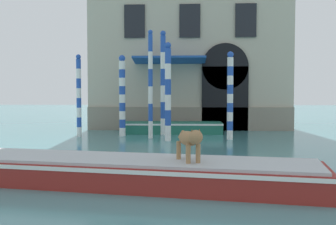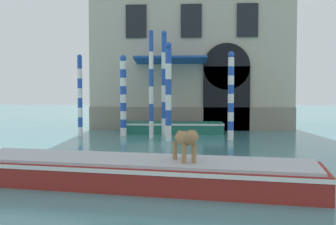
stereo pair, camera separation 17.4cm
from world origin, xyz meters
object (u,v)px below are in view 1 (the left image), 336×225
Objects in this scene: dog_on_deck at (190,139)px; boat_moored_near_palazzo at (172,127)px; mooring_pole_3 at (230,95)px; mooring_pole_2 at (150,84)px; mooring_pole_1 at (122,95)px; mooring_pole_4 at (163,83)px; mooring_pole_5 at (168,91)px; mooring_pole_0 at (79,95)px; boat_foreground at (128,171)px.

boat_moored_near_palazzo is at bearing 161.94° from dog_on_deck.
mooring_pole_3 is at bearing -43.98° from boat_moored_near_palazzo.
mooring_pole_2 is (-1.57, 8.71, 1.28)m from dog_on_deck.
mooring_pole_3 is (3.28, -0.22, -0.46)m from mooring_pole_2.
mooring_pole_2 is at bearing 168.31° from dog_on_deck.
dog_on_deck is 0.21× the size of boat_moored_near_palazzo.
mooring_pole_4 reaches higher than mooring_pole_1.
mooring_pole_5 is at bearing -81.59° from mooring_pole_4.
mooring_pole_0 is (-4.71, 9.11, 0.80)m from dog_on_deck.
boat_foreground is 8.58m from mooring_pole_2.
mooring_pole_2 is at bearing -112.56° from boat_moored_near_palazzo.
mooring_pole_1 is 0.76× the size of mooring_pole_4.
mooring_pole_4 is (1.76, 0.56, 0.56)m from mooring_pole_1.
mooring_pole_2 is 1.26× the size of mooring_pole_3.
mooring_pole_2 is 1.16× the size of mooring_pole_5.
mooring_pole_1 reaches higher than boat_foreground.
mooring_pole_4 reaches higher than mooring_pole_3.
mooring_pole_5 is (0.77, -0.88, -0.31)m from mooring_pole_2.
boat_foreground is 2.25× the size of mooring_pole_3.
boat_moored_near_palazzo is (0.53, 10.43, -0.02)m from boat_foreground.
dog_on_deck is at bearing -79.78° from mooring_pole_2.
dog_on_deck is 0.27× the size of mooring_pole_3.
mooring_pole_5 is at bearing -91.93° from boat_moored_near_palazzo.
mooring_pole_2 is (-0.84, -2.09, 2.00)m from boat_moored_near_palazzo.
boat_foreground reaches higher than boat_moored_near_palazzo.
mooring_pole_5 is at bearing 95.99° from boat_foreground.
mooring_pole_3 is 0.76× the size of mooring_pole_4.
mooring_pole_4 is at bearing 164.47° from dog_on_deck.
mooring_pole_2 is at bearing -7.37° from mooring_pole_0.
mooring_pole_4 is 2.28m from mooring_pole_5.
mooring_pole_0 is at bearing -157.72° from boat_moored_near_palazzo.
mooring_pole_4 is at bearing 17.72° from mooring_pole_1.
mooring_pole_1 is at bearing 175.01° from dog_on_deck.
boat_moored_near_palazzo is 3.69m from mooring_pole_3.
mooring_pole_3 reaches higher than mooring_pole_1.
boat_foreground is at bearing -128.02° from dog_on_deck.
boat_moored_near_palazzo is at bearing 68.04° from mooring_pole_2.
dog_on_deck is 0.27× the size of mooring_pole_1.
mooring_pole_3 is at bearing -12.22° from mooring_pole_1.
mooring_pole_1 reaches higher than dog_on_deck.
mooring_pole_5 is (3.91, -1.28, 0.17)m from mooring_pole_0.
boat_moored_near_palazzo is 3.41m from mooring_pole_5.
boat_foreground is 1.72× the size of mooring_pole_4.
dog_on_deck is 0.21× the size of mooring_pole_2.
mooring_pole_4 is at bearing 71.67° from mooring_pole_2.
dog_on_deck is at bearing -86.74° from boat_moored_near_palazzo.
mooring_pole_0 is at bearing 121.07° from boat_foreground.
mooring_pole_0 reaches higher than mooring_pole_1.
mooring_pole_3 is at bearing 14.82° from mooring_pole_5.
boat_moored_near_palazzo is at bearing 31.22° from mooring_pole_1.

